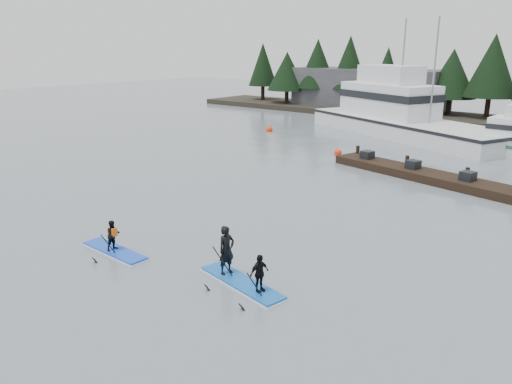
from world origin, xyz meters
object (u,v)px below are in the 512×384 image
Objects in this scene: fishing_boat_large at (401,125)px; paddleboard_duo at (240,267)px; paddleboard_solo at (114,243)px; floating_dock at (442,179)px.

paddleboard_duo is (7.98, -30.59, -0.26)m from fishing_boat_large.
paddleboard_duo reaches higher than paddleboard_solo.
fishing_boat_large reaches higher than floating_dock.
fishing_boat_large is at bearing 115.37° from paddleboard_duo.
paddleboard_duo is (-0.66, -16.75, 0.35)m from floating_dock.
fishing_boat_large is 6.46× the size of paddleboard_solo.
floating_dock is (8.64, -13.84, -0.61)m from fishing_boat_large.
fishing_boat_large is at bearing 134.77° from floating_dock.
floating_dock is 4.08× the size of paddleboard_duo.
floating_dock is 16.77m from paddleboard_duo.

